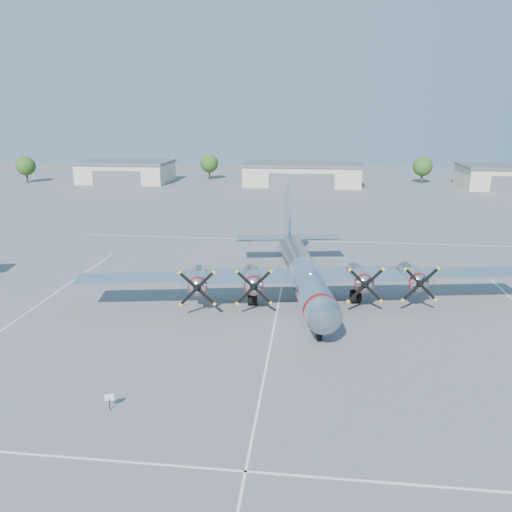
# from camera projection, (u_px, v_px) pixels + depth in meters

# --- Properties ---
(ground) EXTENTS (260.00, 260.00, 0.00)m
(ground) POSITION_uv_depth(u_px,v_px,m) (278.00, 307.00, 45.56)
(ground) COLOR #59595C
(ground) RESTS_ON ground
(parking_lines) EXTENTS (60.00, 50.08, 0.01)m
(parking_lines) POSITION_uv_depth(u_px,v_px,m) (276.00, 314.00, 43.89)
(parking_lines) COLOR silver
(parking_lines) RESTS_ON ground
(hangar_west) EXTENTS (22.60, 14.60, 5.40)m
(hangar_west) POSITION_uv_depth(u_px,v_px,m) (127.00, 171.00, 128.07)
(hangar_west) COLOR beige
(hangar_west) RESTS_ON ground
(hangar_center) EXTENTS (28.60, 14.60, 5.40)m
(hangar_center) POSITION_uv_depth(u_px,v_px,m) (302.00, 174.00, 123.11)
(hangar_center) COLOR beige
(hangar_center) RESTS_ON ground
(hangar_east) EXTENTS (20.60, 14.60, 5.40)m
(hangar_east) POSITION_uv_depth(u_px,v_px,m) (506.00, 177.00, 117.82)
(hangar_east) COLOR beige
(hangar_east) RESTS_ON ground
(tree_far_west) EXTENTS (4.80, 4.80, 6.64)m
(tree_far_west) POSITION_uv_depth(u_px,v_px,m) (26.00, 166.00, 126.63)
(tree_far_west) COLOR #382619
(tree_far_west) RESTS_ON ground
(tree_west) EXTENTS (4.80, 4.80, 6.64)m
(tree_west) POSITION_uv_depth(u_px,v_px,m) (209.00, 163.00, 133.13)
(tree_west) COLOR #382619
(tree_west) RESTS_ON ground
(tree_east) EXTENTS (4.80, 4.80, 6.64)m
(tree_east) POSITION_uv_depth(u_px,v_px,m) (423.00, 167.00, 125.16)
(tree_east) COLOR #382619
(tree_east) RESTS_ON ground
(main_bomber_b29) EXTENTS (44.94, 34.38, 9.03)m
(main_bomber_b29) POSITION_uv_depth(u_px,v_px,m) (301.00, 297.00, 47.91)
(main_bomber_b29) COLOR silver
(main_bomber_b29) RESTS_ON ground
(info_placard) EXTENTS (0.53, 0.24, 1.06)m
(info_placard) POSITION_uv_depth(u_px,v_px,m) (109.00, 399.00, 29.43)
(info_placard) COLOR black
(info_placard) RESTS_ON ground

